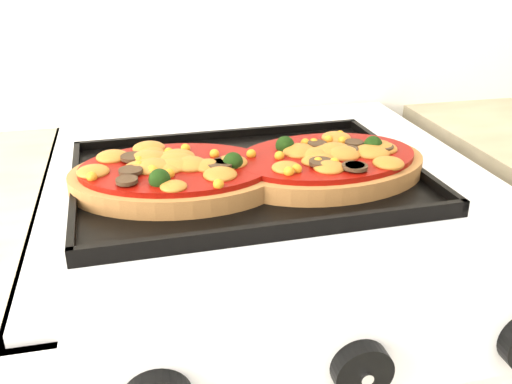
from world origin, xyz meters
name	(u,v)px	position (x,y,z in m)	size (l,w,h in m)	color
control_panel	(350,356)	(-0.05, 1.39, 0.85)	(0.60, 0.02, 0.09)	white
knob_center	(362,370)	(-0.05, 1.37, 0.85)	(0.05, 0.05, 0.02)	black
baking_tray	(247,175)	(-0.08, 1.67, 0.92)	(0.44, 0.32, 0.02)	black
pizza_left	(177,173)	(-0.18, 1.65, 0.94)	(0.26, 0.18, 0.04)	#A16E37
pizza_right	(326,162)	(0.01, 1.65, 0.94)	(0.26, 0.18, 0.04)	#A16E37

